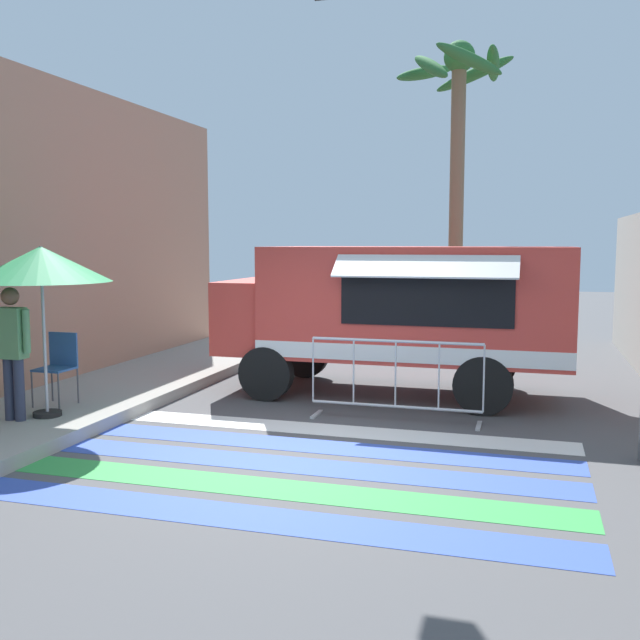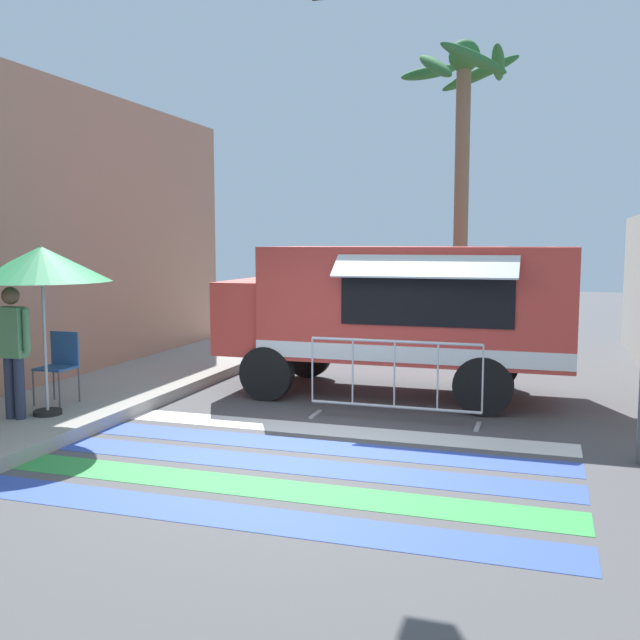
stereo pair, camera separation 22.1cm
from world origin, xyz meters
The scene contains 9 objects.
ground_plane centered at (0.00, 0.00, 0.00)m, with size 60.00×60.00×0.00m, color #4C4C4F.
crosswalk_painted centered at (0.00, -0.36, 0.00)m, with size 6.40×3.60×0.01m.
food_truck centered at (0.44, 3.57, 1.42)m, with size 5.42×2.61×2.35m.
traffic_signal_pole centered at (2.32, 0.86, 4.78)m, with size 4.79×0.29×6.61m.
patio_umbrella centered at (-3.43, 0.19, 2.13)m, with size 1.75×1.75×2.20m.
folding_chair centered at (-3.71, 0.84, 0.77)m, with size 0.45×0.45×0.99m.
vendor_person centered at (-3.67, -0.11, 1.13)m, with size 0.53×0.22×1.69m.
barricade_front centered at (0.83, 1.87, 0.56)m, with size 2.35×0.44×1.11m.
palm_tree centered at (1.08, 6.86, 4.60)m, with size 2.34×2.23×6.26m.
Camera 2 is at (2.75, -7.43, 2.41)m, focal length 40.00 mm.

